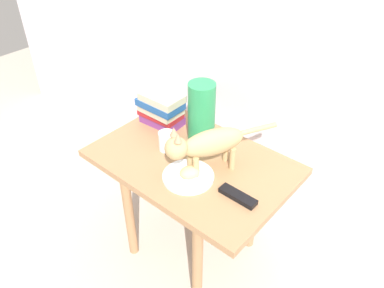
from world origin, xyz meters
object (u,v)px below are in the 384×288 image
(plate, at_px, (188,176))
(bread_roll, at_px, (190,172))
(tv_remote, at_px, (238,196))
(side_table, at_px, (192,174))
(book_stack, at_px, (161,109))
(candle_jar, at_px, (167,142))
(cat, at_px, (206,144))
(green_vase, at_px, (202,112))

(plate, xyz_separation_m, bread_roll, (0.01, -0.00, 0.03))
(plate, bearing_deg, bread_roll, -19.70)
(plate, distance_m, tv_remote, 0.22)
(bread_roll, bearing_deg, side_table, 126.81)
(book_stack, distance_m, tv_remote, 0.59)
(side_table, distance_m, candle_jar, 0.18)
(book_stack, xyz_separation_m, candle_jar, (0.15, -0.13, -0.05))
(side_table, height_order, cat, cat)
(plate, height_order, green_vase, green_vase)
(side_table, height_order, book_stack, book_stack)
(plate, xyz_separation_m, book_stack, (-0.35, 0.21, 0.08))
(bread_roll, height_order, candle_jar, candle_jar)
(tv_remote, bearing_deg, green_vase, 149.81)
(bread_roll, relative_size, tv_remote, 0.53)
(cat, bearing_deg, book_stack, 160.81)
(bread_roll, bearing_deg, candle_jar, 157.20)
(side_table, xyz_separation_m, cat, (0.09, -0.02, 0.22))
(plate, bearing_deg, green_vase, 118.89)
(book_stack, height_order, green_vase, green_vase)
(green_vase, height_order, tv_remote, green_vase)
(candle_jar, bearing_deg, cat, -0.63)
(book_stack, bearing_deg, bread_roll, -30.63)
(green_vase, bearing_deg, cat, -45.98)
(side_table, distance_m, green_vase, 0.27)
(side_table, distance_m, book_stack, 0.35)
(cat, bearing_deg, bread_roll, -96.93)
(side_table, xyz_separation_m, tv_remote, (0.28, -0.06, 0.09))
(book_stack, relative_size, tv_remote, 1.41)
(plate, relative_size, candle_jar, 2.41)
(side_table, bearing_deg, bread_roll, -53.19)
(green_vase, height_order, candle_jar, green_vase)
(cat, xyz_separation_m, tv_remote, (0.19, -0.05, -0.12))
(candle_jar, bearing_deg, book_stack, 140.58)
(side_table, xyz_separation_m, book_stack, (-0.28, 0.11, 0.17))
(plate, bearing_deg, cat, 74.57)
(cat, xyz_separation_m, green_vase, (-0.15, 0.16, 0.00))
(candle_jar, bearing_deg, bread_roll, -22.80)
(book_stack, xyz_separation_m, tv_remote, (0.56, -0.17, -0.07))
(cat, bearing_deg, tv_remote, -13.23)
(plate, distance_m, green_vase, 0.30)
(cat, height_order, green_vase, green_vase)
(book_stack, bearing_deg, side_table, -21.31)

